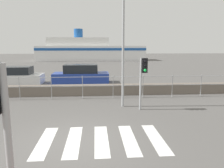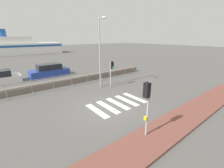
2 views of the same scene
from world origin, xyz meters
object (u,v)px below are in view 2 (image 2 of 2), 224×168
at_px(traffic_light_near, 147,99).
at_px(ferry_boat, 14,47).
at_px(traffic_light_far, 112,68).
at_px(streetlamp, 101,46).
at_px(parked_car_blue, 50,71).

xyz_separation_m(traffic_light_near, ferry_boat, (0.03, 43.75, -0.02)).
distance_m(traffic_light_far, ferry_boat, 36.88).
bearing_deg(streetlamp, ferry_boat, 94.18).
bearing_deg(ferry_boat, streetlamp, -85.82).
xyz_separation_m(ferry_boat, parked_car_blue, (0.12, -28.71, -1.36)).
height_order(traffic_light_near, traffic_light_far, traffic_light_near).
relative_size(streetlamp, ferry_boat, 0.29).
height_order(ferry_boat, parked_car_blue, ferry_boat).
bearing_deg(streetlamp, parked_car_blue, 108.53).
height_order(traffic_light_far, ferry_boat, ferry_boat).
distance_m(traffic_light_near, streetlamp, 8.17).
height_order(traffic_light_near, ferry_boat, ferry_boat).
bearing_deg(traffic_light_near, parked_car_blue, 89.43).
bearing_deg(traffic_light_near, ferry_boat, 89.96).
height_order(streetlamp, parked_car_blue, streetlamp).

